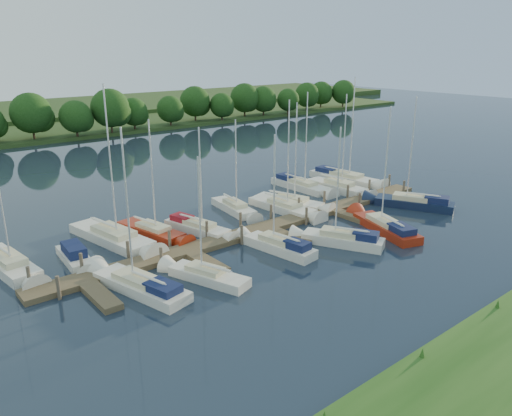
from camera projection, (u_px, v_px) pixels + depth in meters
ground at (335, 259)px, 37.09m from camera, size 260.00×260.00×0.00m
dock at (271, 230)px, 42.41m from camera, size 40.00×6.00×0.40m
mooring_pilings at (262, 222)px, 43.11m from camera, size 38.24×2.84×2.00m
far_shore at (32, 130)px, 92.23m from camera, size 180.00×30.00×0.60m
treeline at (27, 118)px, 79.08m from camera, size 144.94×9.40×8.31m
sailboat_n_0 at (10, 267)px, 35.04m from camera, size 2.93×8.64×10.99m
motorboat at (75, 258)px, 36.39m from camera, size 1.95×5.54×1.66m
sailboat_n_2 at (116, 240)px, 40.04m from camera, size 3.91×10.38×12.98m
sailboat_n_3 at (154, 233)px, 41.55m from camera, size 3.19×8.03×10.07m
sailboat_n_4 at (199, 229)px, 42.25m from camera, size 3.17×7.36×9.38m
sailboat_n_5 at (235, 209)px, 47.48m from camera, size 2.46×7.19×9.22m
sailboat_n_6 at (285, 209)px, 47.58m from camera, size 2.49×8.66×10.95m
sailboat_n_7 at (292, 204)px, 49.08m from camera, size 3.99×8.29×10.53m
sailboat_n_8 at (302, 186)px, 54.98m from camera, size 2.23×8.63×10.95m
sailboat_n_9 at (339, 189)px, 54.20m from camera, size 2.20×8.40×10.87m
sailboat_n_10 at (346, 179)px, 58.15m from camera, size 3.21×9.84×12.29m
sailboat_s_0 at (138, 286)px, 32.31m from camera, size 3.76×8.72×10.93m
sailboat_s_1 at (205, 276)px, 33.72m from camera, size 3.46×6.86×8.85m
sailboat_s_2 at (278, 247)px, 38.47m from camera, size 2.56×7.30×9.45m
sailboat_s_3 at (340, 241)px, 39.68m from camera, size 4.65×7.25×9.85m
sailboat_s_4 at (384, 227)px, 42.66m from camera, size 4.16×8.59×10.92m
sailboat_s_5 at (411, 204)px, 48.90m from camera, size 5.16×8.42×11.17m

